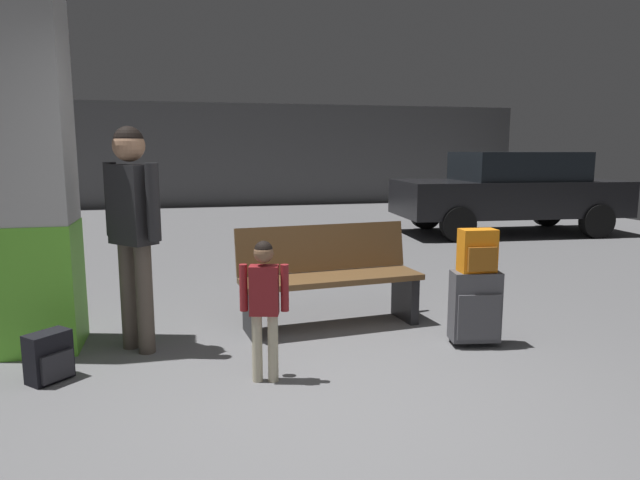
% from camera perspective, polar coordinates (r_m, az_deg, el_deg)
% --- Properties ---
extents(ground_plane, '(18.00, 18.00, 0.10)m').
position_cam_1_polar(ground_plane, '(7.24, -6.82, -3.81)').
color(ground_plane, slate).
extents(garage_back_wall, '(18.00, 0.12, 2.80)m').
position_cam_1_polar(garage_back_wall, '(15.89, -10.79, 8.39)').
color(garage_back_wall, '#565658').
rests_on(garage_back_wall, ground_plane).
extents(structural_pillar, '(0.57, 0.57, 2.70)m').
position_cam_1_polar(structural_pillar, '(4.86, -26.94, 5.53)').
color(structural_pillar, '#66C633').
rests_on(structural_pillar, ground_plane).
extents(bench, '(1.64, 0.68, 0.89)m').
position_cam_1_polar(bench, '(5.05, 0.91, -3.70)').
color(bench, brown).
rests_on(bench, ground_plane).
extents(suitcase, '(0.41, 0.29, 0.60)m').
position_cam_1_polar(suitcase, '(4.71, 15.33, -6.48)').
color(suitcase, '#4C4C51').
rests_on(suitcase, ground_plane).
extents(backpack_bright, '(0.29, 0.21, 0.34)m').
position_cam_1_polar(backpack_bright, '(4.62, 15.58, -1.09)').
color(backpack_bright, orange).
rests_on(backpack_bright, suitcase).
extents(child, '(0.32, 0.22, 0.97)m').
position_cam_1_polar(child, '(3.81, -5.65, -5.62)').
color(child, beige).
rests_on(child, ground_plane).
extents(adult, '(0.43, 0.47, 1.73)m').
position_cam_1_polar(adult, '(4.53, -18.36, 2.42)').
color(adult, brown).
rests_on(adult, ground_plane).
extents(backpack_dark_floor, '(0.32, 0.31, 0.34)m').
position_cam_1_polar(backpack_dark_floor, '(4.34, -25.57, -10.58)').
color(backpack_dark_floor, black).
rests_on(backpack_dark_floor, ground_plane).
extents(parked_car_side, '(4.21, 2.03, 1.51)m').
position_cam_1_polar(parked_car_side, '(11.14, 18.57, 4.77)').
color(parked_car_side, black).
rests_on(parked_car_side, ground_plane).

